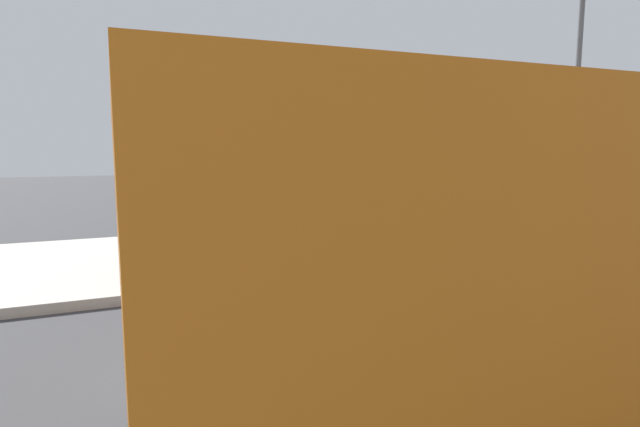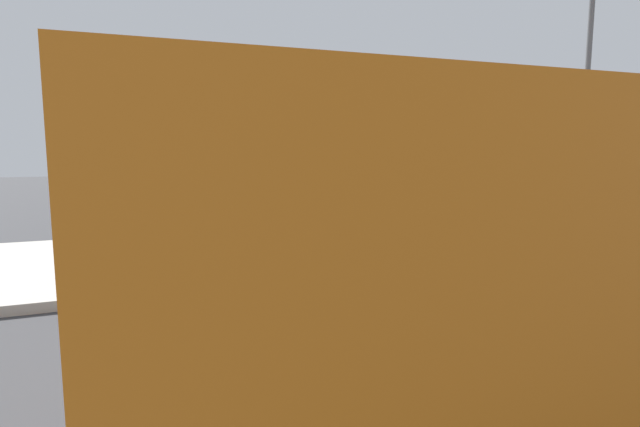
{
  "view_description": "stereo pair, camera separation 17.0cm",
  "coord_description": "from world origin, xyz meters",
  "views": [
    {
      "loc": [
        -1.44,
        -3.22,
        2.17
      ],
      "look_at": [
        1.06,
        2.63,
        1.33
      ],
      "focal_mm": 28.16,
      "sensor_mm": 36.0,
      "label": 1
    },
    {
      "loc": [
        -1.28,
        -3.29,
        2.17
      ],
      "look_at": [
        1.06,
        2.63,
        1.33
      ],
      "focal_mm": 28.16,
      "sensor_mm": 36.0,
      "label": 2
    }
  ],
  "objects": [
    {
      "name": "sidewalk_curb",
      "position": [
        0.0,
        6.5,
        0.07
      ],
      "size": [
        36.0,
        5.0,
        0.15
      ],
      "primitive_type": "cube",
      "color": "#ADA89E",
      "rests_on": "ground"
    },
    {
      "name": "fire_hydrant",
      "position": [
        -0.9,
        5.25,
        0.59
      ],
      "size": [
        0.22,
        0.5,
        0.82
      ],
      "color": "red",
      "rests_on": "sidewalk_curb"
    },
    {
      "name": "loose_tire",
      "position": [
        -0.6,
        4.92,
        0.77
      ],
      "size": [
        1.27,
        0.71,
        1.23
      ],
      "primitive_type": "torus",
      "rotation": [
        1.31,
        0.0,
        0.13
      ],
      "color": "black",
      "rests_on": "sidewalk_curb"
    },
    {
      "name": "stop_sign",
      "position": [
        1.72,
        4.73,
        1.57
      ],
      "size": [
        0.76,
        0.08,
        2.05
      ],
      "color": "gray",
      "rests_on": "sidewalk_curb"
    },
    {
      "name": "street_light_pole",
      "position": [
        8.39,
        5.12,
        3.6
      ],
      "size": [
        0.12,
        0.12,
        6.9
      ],
      "primitive_type": "cylinder",
      "color": "#595B5E",
      "rests_on": "sidewalk_curb"
    }
  ]
}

